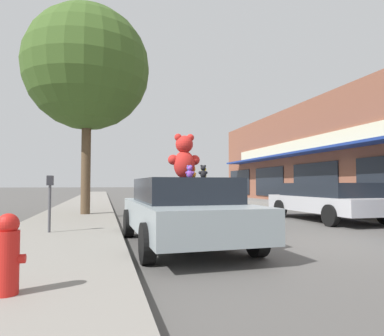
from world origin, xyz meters
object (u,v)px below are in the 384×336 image
(plush_art_car, at_px, (183,209))
(parking_meter, at_px, (50,196))
(teddy_bear_yellow, at_px, (204,173))
(teddy_bear_blue, at_px, (189,172))
(parked_car_far_center, at_px, (328,199))
(teddy_bear_giant, at_px, (184,157))
(teddy_bear_purple, at_px, (190,172))
(street_tree, at_px, (87,69))
(teddy_bear_orange, at_px, (193,173))
(teddy_bear_black, at_px, (203,172))
(fire_hydrant, at_px, (7,254))

(plush_art_car, xyz_separation_m, parking_meter, (-2.72, 1.51, 0.24))
(teddy_bear_yellow, bearing_deg, teddy_bear_blue, 15.82)
(plush_art_car, height_order, parked_car_far_center, plush_art_car)
(teddy_bear_blue, xyz_separation_m, parked_car_far_center, (5.79, 3.79, -0.74))
(teddy_bear_giant, xyz_separation_m, teddy_bear_purple, (-0.03, -0.59, -0.33))
(plush_art_car, distance_m, street_tree, 8.16)
(teddy_bear_blue, bearing_deg, parked_car_far_center, -88.61)
(teddy_bear_yellow, relative_size, teddy_bear_orange, 1.16)
(plush_art_car, distance_m, teddy_bear_yellow, 1.33)
(teddy_bear_yellow, xyz_separation_m, parked_car_far_center, (5.12, 2.50, -0.77))
(teddy_bear_orange, height_order, street_tree, street_tree)
(teddy_bear_purple, height_order, teddy_bear_black, teddy_bear_black)
(plush_art_car, bearing_deg, parking_meter, 149.19)
(parked_car_far_center, height_order, fire_hydrant, parked_car_far_center)
(teddy_bear_blue, height_order, teddy_bear_purple, teddy_bear_blue)
(plush_art_car, relative_size, teddy_bear_black, 17.28)
(parked_car_far_center, bearing_deg, teddy_bear_purple, -145.92)
(teddy_bear_black, height_order, parking_meter, teddy_bear_black)
(plush_art_car, distance_m, teddy_bear_purple, 0.94)
(teddy_bear_orange, bearing_deg, parked_car_far_center, 175.23)
(teddy_bear_giant, relative_size, parking_meter, 0.72)
(teddy_bear_blue, relative_size, teddy_bear_orange, 0.96)
(teddy_bear_purple, xyz_separation_m, teddy_bear_black, (0.34, 0.27, 0.02))
(teddy_bear_giant, height_order, fire_hydrant, teddy_bear_giant)
(teddy_bear_orange, height_order, parking_meter, teddy_bear_orange)
(teddy_bear_giant, bearing_deg, street_tree, -68.17)
(teddy_bear_purple, bearing_deg, teddy_bear_giant, -69.16)
(teddy_bear_blue, relative_size, parked_car_far_center, 0.05)
(teddy_bear_blue, height_order, teddy_bear_black, teddy_bear_black)
(street_tree, distance_m, fire_hydrant, 10.51)
(teddy_bear_orange, xyz_separation_m, parked_car_far_center, (5.51, 3.03, -0.75))
(fire_hydrant, bearing_deg, plush_art_car, 50.80)
(teddy_bear_purple, bearing_deg, fire_hydrant, 68.41)
(plush_art_car, height_order, parking_meter, parking_meter)
(teddy_bear_yellow, distance_m, teddy_bear_purple, 1.59)
(street_tree, relative_size, fire_hydrant, 9.65)
(teddy_bear_orange, height_order, teddy_bear_black, teddy_bear_black)
(fire_hydrant, bearing_deg, parked_car_far_center, 37.55)
(parking_meter, bearing_deg, teddy_bear_orange, -21.74)
(parked_car_far_center, xyz_separation_m, parking_meter, (-8.53, -1.83, 0.24))
(teddy_bear_black, bearing_deg, fire_hydrant, 38.56)
(teddy_bear_yellow, bearing_deg, fire_hydrant, 3.95)
(teddy_bear_black, xyz_separation_m, parked_car_far_center, (5.47, 3.66, -0.75))
(teddy_bear_orange, bearing_deg, teddy_bear_purple, 38.12)
(teddy_bear_giant, distance_m, teddy_bear_black, 0.54)
(parking_meter, bearing_deg, teddy_bear_purple, -37.73)
(teddy_bear_giant, bearing_deg, teddy_bear_blue, 91.41)
(teddy_bear_yellow, relative_size, teddy_bear_black, 1.13)
(teddy_bear_yellow, xyz_separation_m, teddy_bear_purple, (-0.69, -1.43, -0.03))
(teddy_bear_blue, distance_m, teddy_bear_purple, 0.14)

